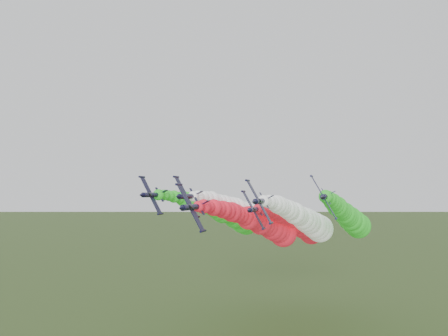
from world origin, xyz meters
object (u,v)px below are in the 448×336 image
Objects in this scene: jet_inner_right at (307,221)px; jet_lead at (264,225)px; jet_inner_left at (256,217)px; jet_outer_left at (228,215)px; jet_outer_right at (349,217)px; jet_trail at (299,225)px.

jet_lead is at bearing -132.64° from jet_inner_right.
jet_inner_left is 12.64m from jet_outer_left.
jet_inner_left is at bearing 179.01° from jet_inner_right.
jet_trail is (-17.10, 9.06, -3.42)m from jet_outer_right.
jet_outer_left is (-28.17, 5.96, 1.29)m from jet_inner_right.
jet_inner_left is 18.14m from jet_trail.
jet_inner_left is at bearing 112.94° from jet_lead.
jet_outer_left reaches higher than jet_trail.
jet_inner_left is (-5.40, 12.75, 1.79)m from jet_lead.
jet_outer_right is 1.00× the size of jet_trail.
jet_outer_left reaches higher than jet_inner_left.
jet_lead is 1.00× the size of jet_inner_right.
jet_lead is 24.94m from jet_outer_left.
jet_lead reaches higher than jet_trail.
jet_lead is 1.01× the size of jet_inner_left.
jet_inner_right reaches higher than jet_lead.
jet_inner_right is 1.00× the size of jet_outer_left.
jet_inner_right is (11.48, 12.46, 0.72)m from jet_lead.
jet_lead is at bearing -106.23° from jet_trail.
jet_trail is (-4.13, 12.76, -2.26)m from jet_inner_right.
jet_trail is (12.74, 12.47, -3.34)m from jet_inner_left.
jet_outer_left is at bearing -164.20° from jet_trail.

